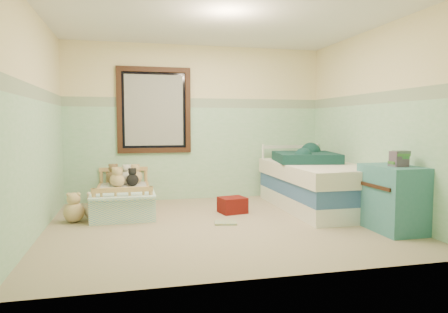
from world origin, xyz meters
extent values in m
cube|color=gray|center=(0.00, 0.00, -0.01)|extent=(4.20, 3.60, 0.02)
cube|color=white|center=(0.00, 0.00, 2.51)|extent=(4.20, 3.60, 0.02)
cube|color=beige|center=(0.00, 1.80, 1.25)|extent=(4.20, 0.04, 2.50)
cube|color=beige|center=(0.00, -1.80, 1.25)|extent=(4.20, 0.04, 2.50)
cube|color=beige|center=(-2.10, 0.00, 1.25)|extent=(0.04, 3.60, 2.50)
cube|color=beige|center=(2.10, 0.00, 1.25)|extent=(0.04, 3.60, 2.50)
cube|color=#89C491|center=(0.00, 1.79, 0.75)|extent=(4.20, 0.01, 1.50)
cube|color=#4E6D55|center=(0.00, 1.79, 1.57)|extent=(4.20, 0.01, 0.15)
cube|color=black|center=(-0.70, 1.76, 1.45)|extent=(1.16, 0.06, 1.36)
cube|color=#B2B2AA|center=(-0.70, 1.77, 1.45)|extent=(0.92, 0.01, 1.12)
cube|color=#B3844C|center=(-1.19, 1.05, 0.10)|extent=(0.75, 1.50, 0.19)
cube|color=silver|center=(-1.19, 1.05, 0.25)|extent=(0.68, 1.43, 0.12)
cube|color=#6AB7DD|center=(-1.19, 0.58, 0.33)|extent=(0.81, 0.75, 0.03)
sphere|color=brown|center=(-1.34, 1.55, 0.42)|extent=(0.22, 0.22, 0.22)
sphere|color=silver|center=(-1.14, 1.55, 0.42)|extent=(0.21, 0.21, 0.21)
sphere|color=tan|center=(-1.29, 1.33, 0.41)|extent=(0.20, 0.20, 0.20)
sphere|color=black|center=(-1.06, 1.33, 0.40)|extent=(0.18, 0.18, 0.18)
sphere|color=beige|center=(-1.56, 0.60, 0.12)|extent=(0.25, 0.25, 0.25)
sphere|color=tan|center=(-1.79, 0.51, 0.13)|extent=(0.26, 0.26, 0.26)
cube|color=white|center=(1.55, 0.57, 0.11)|extent=(1.04, 2.08, 0.22)
cube|color=#295B88|center=(1.55, 0.57, 0.33)|extent=(1.04, 2.08, 0.22)
cube|color=silver|center=(1.55, 0.57, 0.55)|extent=(1.08, 2.12, 0.22)
cube|color=#143F3A|center=(1.50, 0.87, 0.73)|extent=(1.04, 1.08, 0.14)
cube|color=#327677|center=(1.85, -0.74, 0.38)|extent=(0.47, 0.76, 0.76)
cube|color=brown|center=(1.85, -0.83, 0.84)|extent=(0.18, 0.14, 0.17)
cube|color=#A20E04|center=(0.29, 0.59, 0.11)|extent=(0.40, 0.37, 0.22)
cube|color=yellow|center=(0.05, 0.01, 0.01)|extent=(0.30, 0.25, 0.03)
sphere|color=tan|center=(-1.01, 1.57, 0.41)|extent=(0.21, 0.21, 0.21)
sphere|color=tan|center=(-1.26, 1.29, 0.40)|extent=(0.18, 0.18, 0.18)
camera|label=1|loc=(-1.11, -4.82, 1.24)|focal=32.64mm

